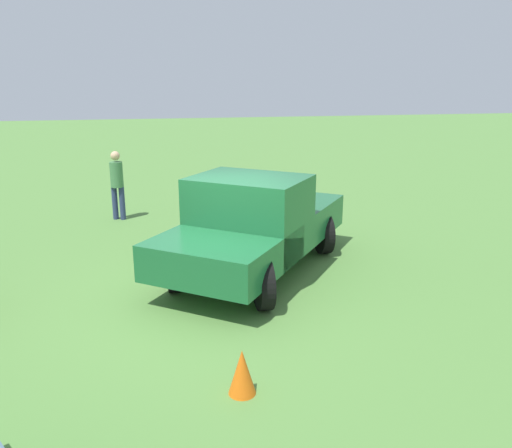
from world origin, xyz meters
name	(u,v)px	position (x,y,z in m)	size (l,w,h in m)	color
ground_plane	(215,293)	(0.00, 0.00, 0.00)	(80.00, 80.00, 0.00)	#54843D
pickup_truck	(253,223)	(-0.84, 0.84, 0.96)	(4.91, 4.41, 1.83)	black
person_bystander	(117,181)	(-5.24, -1.75, 0.99)	(0.42, 0.42, 1.75)	navy
traffic_cone	(242,372)	(2.94, -0.09, 0.28)	(0.32, 0.32, 0.55)	orange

